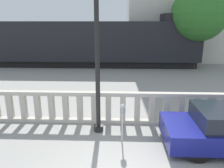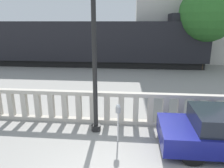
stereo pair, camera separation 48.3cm
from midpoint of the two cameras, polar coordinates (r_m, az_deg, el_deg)
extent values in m
cube|color=#BCB5A8|center=(8.42, 2.21, -9.65)|extent=(16.40, 0.24, 0.14)
cube|color=#BCB5A8|center=(8.01, 2.30, -2.68)|extent=(16.40, 0.24, 0.14)
cube|color=#BCB5A8|center=(9.31, -23.47, -4.85)|extent=(0.20, 0.20, 0.94)
cube|color=#BCB5A8|center=(9.07, -20.48, -5.07)|extent=(0.20, 0.20, 0.94)
cube|color=#BCB5A8|center=(8.85, -17.32, -5.29)|extent=(0.20, 0.20, 0.94)
cube|color=#BCB5A8|center=(8.66, -14.02, -5.50)|extent=(0.20, 0.20, 0.94)
cube|color=#BCB5A8|center=(8.50, -10.58, -5.70)|extent=(0.20, 0.20, 0.94)
cube|color=#BCB5A8|center=(8.37, -7.02, -5.88)|extent=(0.20, 0.20, 0.94)
cube|color=#BCB5A8|center=(8.28, -3.36, -6.05)|extent=(0.20, 0.20, 0.94)
cube|color=#BCB5A8|center=(8.22, 0.37, -6.19)|extent=(0.20, 0.20, 0.94)
cube|color=#BCB5A8|center=(8.19, 4.15, -6.31)|extent=(0.20, 0.20, 0.94)
cube|color=#BCB5A8|center=(8.20, 7.93, -6.40)|extent=(0.20, 0.20, 0.94)
cube|color=#BCB5A8|center=(8.24, 11.69, -6.46)|extent=(0.20, 0.20, 0.94)
cube|color=#BCB5A8|center=(8.32, 15.39, -6.50)|extent=(0.20, 0.20, 0.94)
cube|color=#BCB5A8|center=(8.44, 19.01, -6.51)|extent=(0.20, 0.20, 0.94)
cube|color=#BCB5A8|center=(8.58, 22.52, -6.49)|extent=(0.20, 0.20, 0.94)
cube|color=#BCB5A8|center=(8.76, 25.90, -6.45)|extent=(0.20, 0.20, 0.94)
cylinder|color=black|center=(7.87, -2.40, -11.36)|extent=(0.33, 0.33, 0.20)
cylinder|color=black|center=(7.01, -2.69, 10.82)|extent=(0.15, 0.15, 5.76)
cylinder|color=silver|center=(7.02, 3.57, -11.27)|extent=(0.04, 0.04, 1.01)
cylinder|color=gray|center=(6.76, 3.66, -6.80)|extent=(0.16, 0.16, 0.18)
sphere|color=#B2B7BC|center=(6.72, 3.68, -5.85)|extent=(0.13, 0.13, 0.13)
cylinder|color=black|center=(6.52, 22.58, -16.38)|extent=(0.71, 0.18, 0.71)
cylinder|color=black|center=(7.87, 19.26, -10.23)|extent=(0.71, 0.18, 0.71)
cube|color=black|center=(19.78, -11.05, 5.73)|extent=(22.98, 2.37, 0.55)
cube|color=black|center=(19.54, -11.35, 11.11)|extent=(23.45, 2.96, 3.17)
cube|color=black|center=(19.24, 20.27, 16.02)|extent=(3.00, 2.66, 0.60)
cube|color=black|center=(36.19, 11.42, 10.29)|extent=(22.87, 2.43, 0.55)
cube|color=black|center=(36.07, 11.58, 13.09)|extent=(23.34, 3.04, 2.99)
cube|color=black|center=(38.42, 27.50, 14.51)|extent=(3.00, 2.74, 0.60)
cylinder|color=#4C3823|center=(18.68, 23.52, 7.49)|extent=(0.27, 0.27, 2.72)
sphere|color=#2D6B28|center=(18.54, 24.58, 16.56)|extent=(4.28, 4.28, 4.28)
camera|label=1|loc=(0.24, -88.45, 0.45)|focal=35.00mm
camera|label=2|loc=(0.24, 91.55, -0.45)|focal=35.00mm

